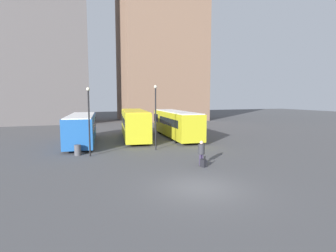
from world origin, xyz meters
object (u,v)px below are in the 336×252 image
(lamp_post_1, at_px, (89,116))
(trash_bin, at_px, (78,150))
(bus_0, at_px, (82,128))
(bus_1, at_px, (135,124))
(traveler, at_px, (201,151))
(bus_2, at_px, (176,123))
(lamp_post_0, at_px, (156,112))
(suitcase, at_px, (203,163))

(lamp_post_1, bearing_deg, trash_bin, 140.90)
(bus_0, distance_m, bus_1, 5.75)
(bus_1, relative_size, traveler, 6.17)
(bus_2, distance_m, lamp_post_1, 12.58)
(bus_1, relative_size, lamp_post_1, 1.93)
(bus_0, relative_size, lamp_post_1, 1.98)
(traveler, height_order, lamp_post_0, lamp_post_0)
(bus_2, relative_size, lamp_post_0, 2.11)
(bus_2, xyz_separation_m, traveler, (-3.07, -12.70, -0.67))
(bus_1, relative_size, trash_bin, 12.31)
(traveler, bearing_deg, trash_bin, 35.73)
(bus_1, relative_size, lamp_post_0, 1.83)
(lamp_post_0, bearing_deg, traveler, -77.44)
(bus_1, height_order, trash_bin, bus_1)
(bus_1, bearing_deg, bus_2, -84.23)
(lamp_post_1, bearing_deg, lamp_post_0, 7.88)
(bus_2, height_order, trash_bin, bus_2)
(bus_2, xyz_separation_m, trash_bin, (-11.06, -6.55, -1.26))
(lamp_post_0, height_order, lamp_post_1, lamp_post_0)
(bus_2, relative_size, suitcase, 15.95)
(bus_1, xyz_separation_m, traveler, (1.81, -12.88, -0.76))
(bus_2, relative_size, trash_bin, 14.25)
(lamp_post_0, relative_size, trash_bin, 6.74)
(lamp_post_1, height_order, trash_bin, lamp_post_1)
(bus_1, distance_m, bus_2, 4.89)
(bus_2, height_order, lamp_post_1, lamp_post_1)
(suitcase, xyz_separation_m, lamp_post_1, (-6.95, 5.91, 2.94))
(suitcase, relative_size, lamp_post_1, 0.14)
(bus_0, bearing_deg, bus_2, -80.03)
(lamp_post_0, xyz_separation_m, trash_bin, (-6.60, -0.04, -2.94))
(trash_bin, bearing_deg, traveler, -37.62)
(bus_0, xyz_separation_m, traveler, (7.47, -11.93, -0.59))
(bus_1, bearing_deg, trash_bin, 145.39)
(bus_0, bearing_deg, lamp_post_0, -127.47)
(bus_1, distance_m, lamp_post_1, 9.25)
(trash_bin, bearing_deg, lamp_post_1, -39.10)
(lamp_post_1, bearing_deg, traveler, -37.43)
(bus_1, relative_size, bus_2, 0.86)
(traveler, bearing_deg, bus_2, -30.26)
(bus_2, height_order, suitcase, bus_2)
(suitcase, height_order, lamp_post_1, lamp_post_1)
(bus_0, relative_size, trash_bin, 12.62)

